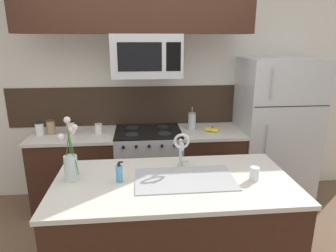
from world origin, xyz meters
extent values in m
plane|color=brown|center=(0.00, 0.00, 0.00)|extent=(10.00, 10.00, 0.00)
cube|color=silver|center=(0.30, 1.28, 1.30)|extent=(5.20, 0.10, 2.60)
cube|color=#332319|center=(0.00, 1.22, 1.15)|extent=(3.34, 0.01, 0.48)
cube|color=#381E14|center=(-0.84, 0.90, 0.44)|extent=(0.93, 0.62, 0.88)
cube|color=beige|center=(-0.84, 0.90, 0.89)|extent=(0.96, 0.65, 0.03)
cube|color=#381E14|center=(0.74, 0.90, 0.44)|extent=(0.72, 0.62, 0.88)
cube|color=beige|center=(0.74, 0.90, 0.89)|extent=(0.75, 0.65, 0.03)
cube|color=#B7BABF|center=(0.00, 0.90, 0.46)|extent=(0.76, 0.62, 0.91)
cube|color=black|center=(0.00, 0.90, 0.92)|extent=(0.76, 0.62, 0.01)
cylinder|color=black|center=(-0.18, 0.76, 0.93)|extent=(0.15, 0.15, 0.01)
cylinder|color=black|center=(0.18, 0.76, 0.93)|extent=(0.15, 0.15, 0.01)
cylinder|color=black|center=(-0.18, 1.04, 0.93)|extent=(0.15, 0.15, 0.01)
cylinder|color=black|center=(0.18, 1.04, 0.93)|extent=(0.15, 0.15, 0.01)
cylinder|color=black|center=(-0.27, 0.58, 0.85)|extent=(0.03, 0.02, 0.03)
cylinder|color=black|center=(-0.14, 0.58, 0.85)|extent=(0.03, 0.02, 0.03)
cylinder|color=black|center=(0.00, 0.58, 0.85)|extent=(0.03, 0.02, 0.03)
cylinder|color=black|center=(0.14, 0.58, 0.85)|extent=(0.03, 0.02, 0.03)
cylinder|color=black|center=(0.27, 0.58, 0.85)|extent=(0.03, 0.02, 0.03)
cube|color=#B7BABF|center=(0.00, 0.88, 1.77)|extent=(0.74, 0.40, 0.45)
cube|color=black|center=(-0.07, 0.68, 1.77)|extent=(0.45, 0.00, 0.29)
cube|color=black|center=(0.27, 0.68, 1.77)|extent=(0.15, 0.00, 0.29)
cube|color=#381E14|center=(-0.10, 0.85, 2.30)|extent=(2.41, 0.34, 0.60)
cube|color=#B7BABF|center=(1.54, 0.92, 0.87)|extent=(0.87, 0.72, 1.74)
cube|color=black|center=(1.54, 0.56, 1.26)|extent=(0.84, 0.00, 0.01)
cylinder|color=#99999E|center=(1.27, 0.54, 1.50)|extent=(0.01, 0.01, 0.31)
cylinder|color=#99999E|center=(1.27, 0.54, 0.73)|extent=(0.01, 0.01, 0.66)
cylinder|color=silver|center=(-1.21, 0.90, 0.98)|extent=(0.09, 0.09, 0.14)
cylinder|color=black|center=(-1.21, 0.90, 1.05)|extent=(0.09, 0.09, 0.02)
cylinder|color=#997F5B|center=(-1.09, 0.93, 0.99)|extent=(0.09, 0.09, 0.15)
cylinder|color=#4C331E|center=(-1.09, 0.93, 1.07)|extent=(0.09, 0.09, 0.02)
cylinder|color=silver|center=(-0.87, 0.91, 0.98)|extent=(0.09, 0.09, 0.14)
cylinder|color=black|center=(-0.87, 0.91, 1.06)|extent=(0.09, 0.09, 0.02)
cylinder|color=silver|center=(-0.56, 0.90, 0.96)|extent=(0.08, 0.08, 0.10)
cylinder|color=#B2B2B7|center=(-0.56, 0.90, 1.02)|extent=(0.08, 0.08, 0.01)
ellipsoid|color=yellow|center=(0.73, 0.83, 0.93)|extent=(0.15, 0.14, 0.05)
ellipsoid|color=yellow|center=(0.74, 0.85, 0.93)|extent=(0.17, 0.11, 0.06)
ellipsoid|color=yellow|center=(0.74, 0.83, 0.93)|extent=(0.18, 0.06, 0.04)
ellipsoid|color=yellow|center=(0.75, 0.85, 0.93)|extent=(0.18, 0.06, 0.05)
ellipsoid|color=yellow|center=(0.76, 0.83, 0.93)|extent=(0.17, 0.11, 0.06)
ellipsoid|color=yellow|center=(0.76, 0.85, 0.93)|extent=(0.15, 0.14, 0.07)
cylinder|color=brown|center=(0.75, 0.84, 0.96)|extent=(0.02, 0.02, 0.03)
cylinder|color=silver|center=(0.52, 0.96, 1.00)|extent=(0.09, 0.09, 0.18)
cylinder|color=#A3A3AA|center=(0.52, 0.96, 1.10)|extent=(0.08, 0.08, 0.02)
cylinder|color=#A3A3AA|center=(0.52, 0.96, 1.14)|extent=(0.01, 0.01, 0.05)
sphere|color=#A3A3AA|center=(0.52, 0.96, 1.17)|extent=(0.02, 0.02, 0.02)
cube|color=#381E14|center=(0.16, -0.35, 0.44)|extent=(1.80, 0.89, 0.88)
cube|color=beige|center=(0.16, -0.35, 0.89)|extent=(1.83, 0.92, 0.03)
cube|color=#ADAFB5|center=(0.24, -0.35, 0.91)|extent=(0.76, 0.44, 0.01)
cube|color=#ADAFB5|center=(0.07, -0.35, 0.84)|extent=(0.30, 0.33, 0.15)
cube|color=#ADAFB5|center=(0.42, -0.35, 0.84)|extent=(0.30, 0.33, 0.15)
cylinder|color=#B7BABF|center=(0.24, -0.09, 0.92)|extent=(0.04, 0.04, 0.02)
cylinder|color=#B7BABF|center=(0.24, -0.09, 1.04)|extent=(0.02, 0.02, 0.22)
torus|color=#B7BABF|center=(0.24, -0.14, 1.15)|extent=(0.13, 0.02, 0.13)
cylinder|color=#B7BABF|center=(0.24, -0.20, 1.12)|extent=(0.02, 0.02, 0.06)
cube|color=#B7BABF|center=(0.28, -0.09, 0.95)|extent=(0.07, 0.01, 0.01)
cylinder|color=#4C93C6|center=(-0.25, -0.34, 0.98)|extent=(0.05, 0.05, 0.13)
cylinder|color=black|center=(-0.25, -0.34, 1.05)|extent=(0.02, 0.02, 0.02)
cube|color=black|center=(-0.24, -0.34, 1.07)|extent=(0.03, 0.01, 0.01)
cylinder|color=silver|center=(0.77, -0.41, 0.96)|extent=(0.07, 0.07, 0.10)
cylinder|color=silver|center=(-0.62, -0.28, 1.01)|extent=(0.10, 0.10, 0.20)
cylinder|color=silver|center=(-0.62, -0.28, 0.95)|extent=(0.09, 0.09, 0.06)
cylinder|color=#386B2D|center=(-0.62, -0.24, 1.17)|extent=(0.02, 0.09, 0.39)
sphere|color=silver|center=(-0.63, -0.20, 1.37)|extent=(0.05, 0.05, 0.05)
cylinder|color=#386B2D|center=(-0.59, -0.30, 1.16)|extent=(0.07, 0.04, 0.37)
sphere|color=silver|center=(-0.55, -0.32, 1.34)|extent=(0.05, 0.05, 0.05)
cylinder|color=#386B2D|center=(-0.60, -0.27, 1.13)|extent=(0.03, 0.04, 0.33)
sphere|color=silver|center=(-0.59, -0.25, 1.30)|extent=(0.06, 0.06, 0.06)
cylinder|color=#386B2D|center=(-0.64, -0.28, 1.11)|extent=(0.06, 0.01, 0.29)
sphere|color=silver|center=(-0.67, -0.28, 1.26)|extent=(0.06, 0.06, 0.06)
camera|label=1|loc=(-0.08, -2.42, 1.95)|focal=32.00mm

